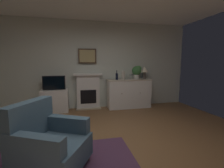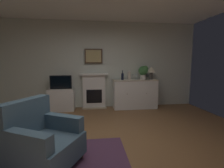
{
  "view_description": "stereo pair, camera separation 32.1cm",
  "coord_description": "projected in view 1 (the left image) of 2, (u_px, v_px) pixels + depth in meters",
  "views": [
    {
      "loc": [
        -0.54,
        -2.43,
        1.41
      ],
      "look_at": [
        0.17,
        0.68,
        1.0
      ],
      "focal_mm": 25.68,
      "sensor_mm": 36.0,
      "label": 1
    },
    {
      "loc": [
        -0.22,
        -2.48,
        1.41
      ],
      "look_at": [
        0.17,
        0.68,
        1.0
      ],
      "focal_mm": 25.68,
      "sensor_mm": 36.0,
      "label": 2
    }
  ],
  "objects": [
    {
      "name": "tv_set",
      "position": [
        54.0,
        83.0,
        4.57
      ],
      "size": [
        0.62,
        0.07,
        0.4
      ],
      "color": "black",
      "rests_on": "tv_cabinet"
    },
    {
      "name": "sideboard_cabinet",
      "position": [
        129.0,
        93.0,
        5.13
      ],
      "size": [
        1.39,
        0.49,
        0.91
      ],
      "color": "white",
      "rests_on": "ground_plane"
    },
    {
      "name": "potted_plant_small",
      "position": [
        137.0,
        71.0,
        5.14
      ],
      "size": [
        0.3,
        0.3,
        0.43
      ],
      "color": "beige",
      "rests_on": "sideboard_cabinet"
    },
    {
      "name": "wall_rear",
      "position": [
        92.0,
        65.0,
        5.06
      ],
      "size": [
        6.33,
        0.06,
        2.71
      ],
      "primitive_type": "cube",
      "color": "silver",
      "rests_on": "ground_plane"
    },
    {
      "name": "wine_bottle",
      "position": [
        117.0,
        76.0,
        4.93
      ],
      "size": [
        0.08,
        0.08,
        0.29
      ],
      "color": "black",
      "rests_on": "sideboard_cabinet"
    },
    {
      "name": "framed_picture",
      "position": [
        87.0,
        56.0,
        4.91
      ],
      "size": [
        0.55,
        0.04,
        0.45
      ],
      "color": "#473323"
    },
    {
      "name": "ground_plane",
      "position": [
        111.0,
        152.0,
        2.65
      ],
      "size": [
        6.33,
        5.41,
        0.1
      ],
      "primitive_type": "cube",
      "color": "brown",
      "rests_on": "ground"
    },
    {
      "name": "vase_decorative",
      "position": [
        123.0,
        75.0,
        4.96
      ],
      "size": [
        0.11,
        0.11,
        0.28
      ],
      "color": "beige",
      "rests_on": "sideboard_cabinet"
    },
    {
      "name": "armchair",
      "position": [
        48.0,
        143.0,
        2.08
      ],
      "size": [
        1.07,
        1.05,
        0.92
      ],
      "color": "#3F596B",
      "rests_on": "ground_plane"
    },
    {
      "name": "table_lamp",
      "position": [
        144.0,
        70.0,
        5.15
      ],
      "size": [
        0.26,
        0.26,
        0.4
      ],
      "color": "#4C4742",
      "rests_on": "sideboard_cabinet"
    },
    {
      "name": "fireplace_unit",
      "position": [
        88.0,
        91.0,
        5.0
      ],
      "size": [
        0.87,
        0.3,
        1.1
      ],
      "color": "white",
      "rests_on": "ground_plane"
    },
    {
      "name": "wine_glass_center",
      "position": [
        130.0,
        76.0,
        5.06
      ],
      "size": [
        0.07,
        0.07,
        0.16
      ],
      "color": "silver",
      "rests_on": "sideboard_cabinet"
    },
    {
      "name": "wine_glass_left",
      "position": [
        127.0,
        76.0,
        5.06
      ],
      "size": [
        0.07,
        0.07,
        0.16
      ],
      "color": "silver",
      "rests_on": "sideboard_cabinet"
    },
    {
      "name": "tv_cabinet",
      "position": [
        55.0,
        101.0,
        4.66
      ],
      "size": [
        0.75,
        0.42,
        0.66
      ],
      "color": "white",
      "rests_on": "ground_plane"
    }
  ]
}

